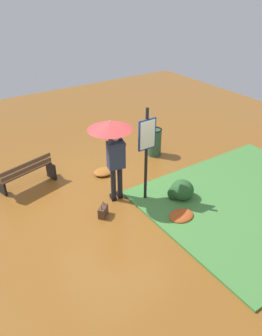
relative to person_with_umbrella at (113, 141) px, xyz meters
name	(u,v)px	position (x,y,z in m)	size (l,w,h in m)	color
ground_plane	(111,199)	(0.07, -0.06, -1.55)	(18.00, 18.00, 0.00)	brown
grass_verge	(251,200)	(-2.67, 1.87, -1.53)	(4.80, 4.00, 0.05)	#47843D
person_with_umbrella	(113,141)	(0.00, 0.00, 0.00)	(0.96, 0.96, 2.04)	black
info_sign_post	(147,145)	(-0.63, 0.39, -0.11)	(0.44, 0.07, 2.30)	black
handbag	(103,211)	(0.53, 0.39, -1.42)	(0.32, 0.30, 0.37)	#4C3323
park_bench	(26,173)	(1.52, -1.70, -1.15)	(1.43, 0.73, 0.75)	black
trash_bin	(154,142)	(-2.17, -1.30, -1.13)	(0.42, 0.42, 0.83)	#2D5138
shrub_cluster	(181,191)	(-1.33, 0.84, -1.32)	(0.60, 0.55, 0.49)	#285628
leaf_pile_near_person	(104,172)	(-0.37, -1.17, -1.49)	(0.56, 0.45, 0.12)	#A86023
leaf_pile_by_bench	(181,216)	(-0.87, 1.42, -1.49)	(0.59, 0.47, 0.13)	#B74C1E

